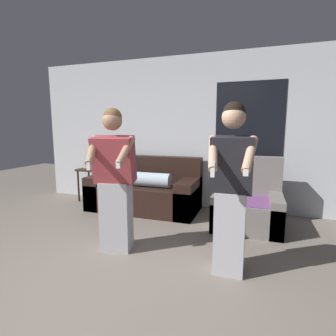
% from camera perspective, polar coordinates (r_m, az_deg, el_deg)
% --- Properties ---
extents(ground_plane, '(14.00, 14.00, 0.00)m').
position_cam_1_polar(ground_plane, '(2.39, -20.33, -28.98)').
color(ground_plane, slate).
extents(wall_back, '(5.93, 0.07, 2.70)m').
position_cam_1_polar(wall_back, '(4.81, 3.95, 7.66)').
color(wall_back, silver).
rests_on(wall_back, ground_plane).
extents(couch, '(1.91, 0.88, 0.93)m').
position_cam_1_polar(couch, '(4.70, -5.09, -5.00)').
color(couch, black).
rests_on(couch, ground_plane).
extents(armchair, '(0.95, 0.89, 1.01)m').
position_cam_1_polar(armchair, '(4.09, 16.90, -7.71)').
color(armchair, slate).
rests_on(armchair, ground_plane).
extents(side_table, '(0.45, 0.43, 0.80)m').
position_cam_1_polar(side_table, '(5.44, -16.39, -1.17)').
color(side_table, '#332319').
rests_on(side_table, ground_plane).
extents(person_left, '(0.51, 0.55, 1.66)m').
position_cam_1_polar(person_left, '(3.07, -11.53, -2.87)').
color(person_left, '#B2B2B7').
rests_on(person_left, ground_plane).
extents(person_right, '(0.46, 0.47, 1.68)m').
position_cam_1_polar(person_right, '(2.59, 13.56, -4.41)').
color(person_right, '#B2B2B7').
rests_on(person_right, ground_plane).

